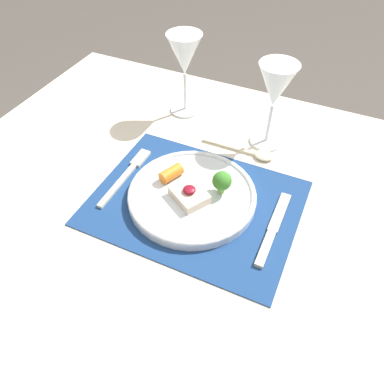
% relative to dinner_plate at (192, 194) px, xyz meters
% --- Properties ---
extents(ground_plane, '(8.00, 8.00, 0.00)m').
position_rel_dinner_plate_xyz_m(ground_plane, '(0.01, -0.01, -0.75)').
color(ground_plane, '#4C4742').
extents(dining_table, '(1.16, 0.93, 0.73)m').
position_rel_dinner_plate_xyz_m(dining_table, '(0.01, -0.01, -0.12)').
color(dining_table, beige).
rests_on(dining_table, ground_plane).
extents(placemat, '(0.41, 0.32, 0.00)m').
position_rel_dinner_plate_xyz_m(placemat, '(0.01, -0.01, -0.01)').
color(placemat, navy).
rests_on(placemat, dining_table).
extents(dinner_plate, '(0.26, 0.26, 0.07)m').
position_rel_dinner_plate_xyz_m(dinner_plate, '(0.00, 0.00, 0.00)').
color(dinner_plate, silver).
rests_on(dinner_plate, placemat).
extents(fork, '(0.02, 0.19, 0.01)m').
position_rel_dinner_plate_xyz_m(fork, '(-0.16, 0.01, -0.01)').
color(fork, beige).
rests_on(fork, placemat).
extents(knife, '(0.02, 0.19, 0.01)m').
position_rel_dinner_plate_xyz_m(knife, '(0.17, -0.02, -0.01)').
color(knife, beige).
rests_on(knife, placemat).
extents(spoon, '(0.18, 0.04, 0.01)m').
position_rel_dinner_plate_xyz_m(spoon, '(0.07, 0.19, -0.01)').
color(spoon, beige).
rests_on(spoon, dining_table).
extents(wine_glass_near, '(0.09, 0.09, 0.20)m').
position_rel_dinner_plate_xyz_m(wine_glass_near, '(0.08, 0.25, 0.13)').
color(wine_glass_near, white).
rests_on(wine_glass_near, dining_table).
extents(wine_glass_far, '(0.09, 0.09, 0.20)m').
position_rel_dinner_plate_xyz_m(wine_glass_far, '(-0.15, 0.29, 0.13)').
color(wine_glass_far, white).
rests_on(wine_glass_far, dining_table).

